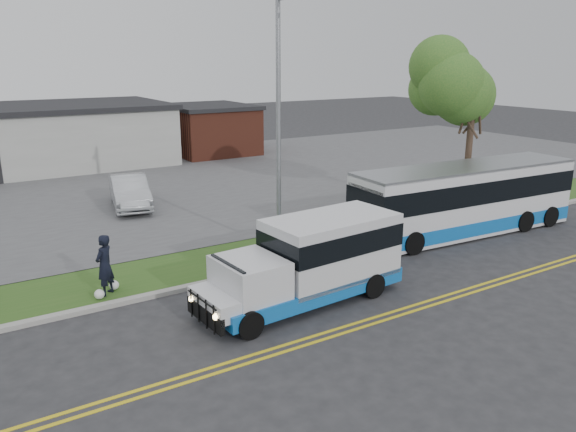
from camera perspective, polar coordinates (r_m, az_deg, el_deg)
ground at (r=18.96m, az=-4.35°, el=-7.54°), size 140.00×140.00×0.00m
lane_line_north at (r=15.97m, az=2.26°, el=-12.20°), size 70.00×0.12×0.01m
lane_line_south at (r=15.75m, az=2.88°, el=-12.63°), size 70.00×0.12×0.01m
curb at (r=19.84m, az=-5.84°, el=-6.26°), size 80.00×0.30×0.15m
verge at (r=21.37m, az=-7.99°, el=-4.75°), size 80.00×3.30×0.10m
parking_lot at (r=34.26m, az=-17.73°, el=2.50°), size 80.00×25.00×0.10m
brick_wing at (r=45.74m, az=-7.99°, el=8.73°), size 6.30×7.30×3.90m
tree_east at (r=28.74m, az=18.41°, el=12.46°), size 5.20×5.20×8.33m
streetlight_near at (r=21.37m, az=-0.88°, el=9.72°), size 0.35×1.53×9.50m
shuttle_bus at (r=17.78m, az=2.66°, el=-4.23°), size 7.04×2.73×2.64m
transit_bus at (r=25.70m, az=17.52°, el=1.64°), size 11.04×3.18×3.03m
pedestrian at (r=18.92m, az=-18.14°, el=-4.76°), size 0.87×0.84×2.01m
parked_car_a at (r=29.68m, az=-15.78°, el=2.39°), size 2.61×5.16×1.62m
grocery_bag_left at (r=18.94m, az=-18.61°, el=-7.54°), size 0.32×0.32×0.32m
grocery_bag_right at (r=19.52m, az=-17.26°, el=-6.72°), size 0.32×0.32×0.32m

